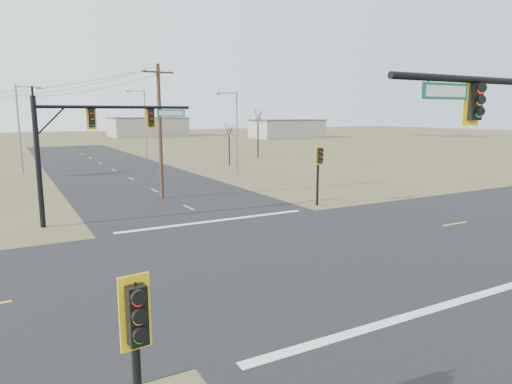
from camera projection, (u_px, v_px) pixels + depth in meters
The scene contains 16 objects.
ground at pixel (282, 255), 20.99m from camera, with size 320.00×320.00×0.00m, color brown.
road_ew at pixel (282, 254), 20.99m from camera, with size 160.00×14.00×0.02m, color black.
road_ns at pixel (282, 254), 20.99m from camera, with size 14.00×160.00×0.02m, color black.
stop_bar_near at pixel (407, 317), 14.52m from camera, with size 12.00×0.40×0.01m, color silver.
stop_bar_far at pixel (216, 221), 27.45m from camera, with size 12.00×0.40×0.01m, color silver.
mast_arm_far at pixel (91, 133), 26.53m from camera, with size 9.11×0.42×7.38m.
pedestal_signal_ne at pixel (319, 162), 31.61m from camera, with size 0.63×0.54×4.24m.
pedestal_signal_sw at pixel (137, 329), 7.79m from camera, with size 0.60×0.51×3.75m.
utility_pole_near at pixel (160, 130), 33.86m from camera, with size 2.44×0.41×9.98m.
streetlight_a at pixel (235, 129), 46.60m from camera, with size 2.41×0.33×8.62m.
streetlight_b at pixel (144, 120), 64.36m from camera, with size 2.70×0.31×9.67m.
streetlight_c at pixel (21, 124), 48.35m from camera, with size 2.62×0.32×9.38m.
bare_tree_c at pixel (229, 130), 56.48m from camera, with size 2.75×2.75×5.54m.
bare_tree_d at pixel (258, 115), 65.74m from camera, with size 3.63×3.63×7.58m.
warehouse_mid at pixel (148, 127), 127.32m from camera, with size 20.00×12.00×5.00m, color #A59E92.
warehouse_right at pixel (287, 129), 120.13m from camera, with size 18.00×10.00×4.50m, color #A59E92.
Camera 1 is at (-10.82, -17.09, 6.42)m, focal length 32.00 mm.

